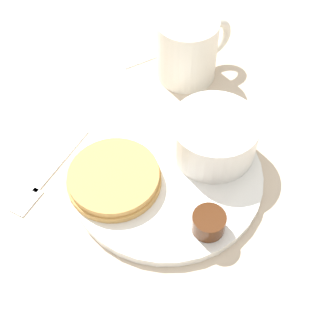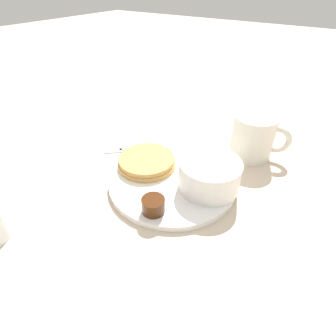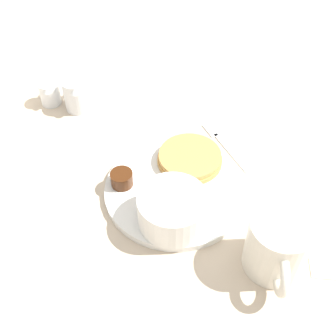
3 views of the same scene
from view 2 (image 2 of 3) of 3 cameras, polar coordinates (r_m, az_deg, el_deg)
ground_plane at (r=0.49m, az=0.99°, el=-3.25°), size 4.00×4.00×0.00m
plate at (r=0.49m, az=0.99°, el=-2.71°), size 0.24×0.24×0.01m
pancake_stack at (r=0.51m, az=-4.64°, el=1.43°), size 0.11×0.11×0.02m
bowl at (r=0.45m, az=9.04°, el=-1.26°), size 0.11×0.11×0.05m
syrup_cup at (r=0.42m, az=-3.21°, el=-8.07°), size 0.04×0.04×0.02m
butter_ramekin at (r=0.45m, az=10.18°, el=-3.69°), size 0.05×0.05×0.05m
coffee_mug at (r=0.57m, az=18.21°, el=6.53°), size 0.09×0.12×0.09m
fork at (r=0.59m, az=-8.57°, el=4.23°), size 0.11×0.11×0.00m
napkin at (r=0.70m, az=16.28°, el=8.40°), size 0.14×0.12×0.00m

